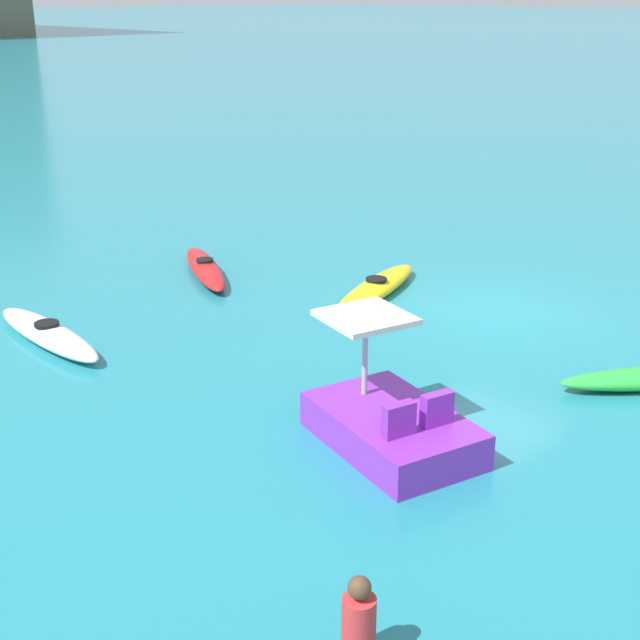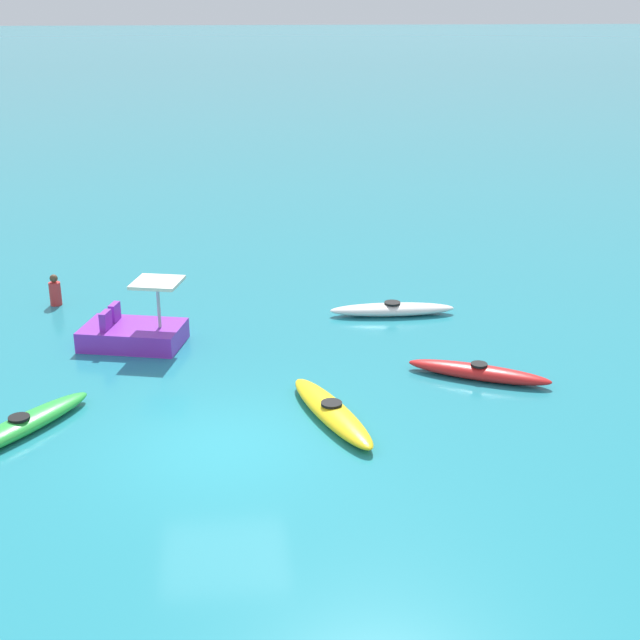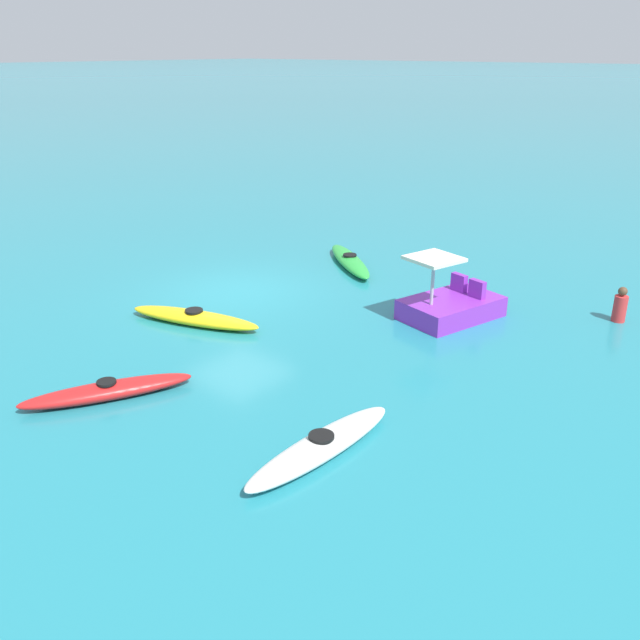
{
  "view_description": "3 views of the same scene",
  "coord_description": "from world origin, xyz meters",
  "views": [
    {
      "loc": [
        -13.64,
        -8.74,
        5.77
      ],
      "look_at": [
        -3.79,
        0.99,
        0.58
      ],
      "focal_mm": 49.33,
      "sensor_mm": 36.0,
      "label": 1
    },
    {
      "loc": [
        14.78,
        0.15,
        7.96
      ],
      "look_at": [
        -4.61,
        2.47,
        0.76
      ],
      "focal_mm": 48.83,
      "sensor_mm": 36.0,
      "label": 2
    },
    {
      "loc": [
        -12.78,
        12.0,
        6.21
      ],
      "look_at": [
        -4.23,
        1.56,
        0.74
      ],
      "focal_mm": 37.82,
      "sensor_mm": 36.0,
      "label": 3
    }
  ],
  "objects": [
    {
      "name": "kayak_green",
      "position": [
        -0.98,
        -3.86,
        0.16
      ],
      "size": [
        3.21,
        2.66,
        0.37
      ],
      "color": "green",
      "rests_on": "ground_plane"
    },
    {
      "name": "kayak_red",
      "position": [
        -2.47,
        5.78,
        0.16
      ],
      "size": [
        2.02,
        3.12,
        0.37
      ],
      "color": "red",
      "rests_on": "ground_plane"
    },
    {
      "name": "kayak_yellow",
      "position": [
        -0.89,
        2.26,
        0.16
      ],
      "size": [
        3.5,
        1.66,
        0.37
      ],
      "color": "yellow",
      "rests_on": "ground_plane"
    },
    {
      "name": "person_near_shore",
      "position": [
        -8.76,
        -4.42,
        0.39
      ],
      "size": [
        0.45,
        0.45,
        0.88
      ],
      "color": "red",
      "rests_on": "ground_plane"
    },
    {
      "name": "ground_plane",
      "position": [
        0.0,
        0.0,
        0.0
      ],
      "size": [
        600.0,
        600.0,
        0.0
      ],
      "primitive_type": "plane",
      "color": "teal"
    },
    {
      "name": "pedal_boat_purple",
      "position": [
        -5.46,
        -2.02,
        0.34
      ],
      "size": [
        2.07,
        2.71,
        1.68
      ],
      "color": "purple",
      "rests_on": "ground_plane"
    },
    {
      "name": "kayak_white",
      "position": [
        -6.82,
        4.69,
        0.16
      ],
      "size": [
        0.83,
        3.38,
        0.37
      ],
      "color": "white",
      "rests_on": "ground_plane"
    }
  ]
}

